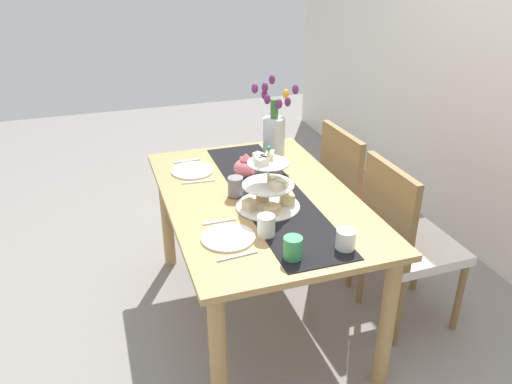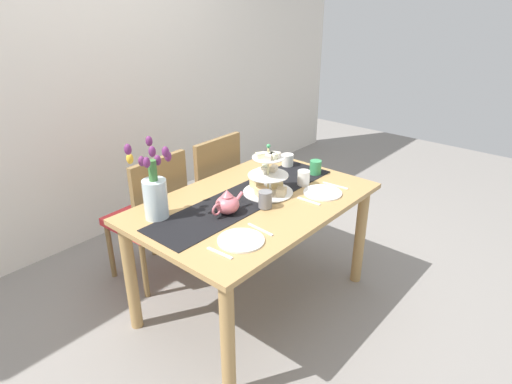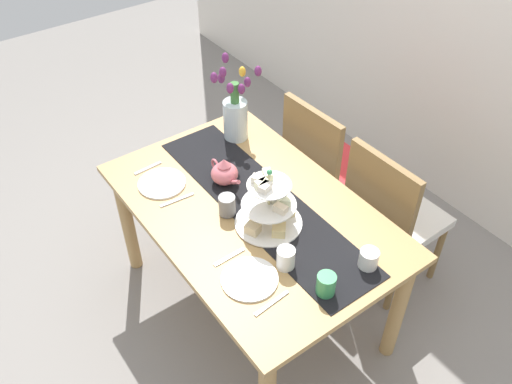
% 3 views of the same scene
% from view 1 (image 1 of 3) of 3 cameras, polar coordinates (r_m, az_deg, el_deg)
% --- Properties ---
extents(ground_plane, '(8.00, 8.00, 0.00)m').
position_cam_1_polar(ground_plane, '(2.90, 0.33, -13.24)').
color(ground_plane, gray).
extents(dining_table, '(1.40, 0.90, 0.72)m').
position_cam_1_polar(dining_table, '(2.55, 0.37, -2.62)').
color(dining_table, tan).
rests_on(dining_table, ground_plane).
extents(chair_left, '(0.44, 0.44, 0.91)m').
position_cam_1_polar(chair_left, '(3.05, 11.06, -0.30)').
color(chair_left, olive).
rests_on(chair_left, ground_plane).
extents(chair_right, '(0.43, 0.43, 0.91)m').
position_cam_1_polar(chair_right, '(2.68, 16.19, -4.97)').
color(chair_right, olive).
rests_on(chair_right, ground_plane).
extents(table_runner, '(1.32, 0.32, 0.00)m').
position_cam_1_polar(table_runner, '(2.52, 1.53, -0.20)').
color(table_runner, black).
rests_on(table_runner, dining_table).
extents(tiered_cake_stand, '(0.30, 0.30, 0.30)m').
position_cam_1_polar(tiered_cake_stand, '(2.35, 1.43, 0.30)').
color(tiered_cake_stand, beige).
rests_on(tiered_cake_stand, table_runner).
extents(teapot, '(0.24, 0.13, 0.14)m').
position_cam_1_polar(teapot, '(2.67, -1.13, 2.77)').
color(teapot, '#D66B75').
rests_on(teapot, table_runner).
extents(tulip_vase, '(0.21, 0.25, 0.43)m').
position_cam_1_polar(tulip_vase, '(2.95, 2.02, 7.12)').
color(tulip_vase, silver).
rests_on(tulip_vase, dining_table).
extents(cream_jug, '(0.08, 0.08, 0.08)m').
position_cam_1_polar(cream_jug, '(2.10, 9.98, -5.27)').
color(cream_jug, white).
rests_on(cream_jug, dining_table).
extents(dinner_plate_left, '(0.23, 0.23, 0.01)m').
position_cam_1_polar(dinner_plate_left, '(2.78, -7.10, 2.40)').
color(dinner_plate_left, white).
rests_on(dinner_plate_left, dining_table).
extents(fork_left, '(0.02, 0.15, 0.01)m').
position_cam_1_polar(fork_left, '(2.91, -7.68, 3.46)').
color(fork_left, silver).
rests_on(fork_left, dining_table).
extents(knife_left, '(0.03, 0.17, 0.01)m').
position_cam_1_polar(knife_left, '(2.65, -6.45, 1.15)').
color(knife_left, silver).
rests_on(knife_left, dining_table).
extents(dinner_plate_right, '(0.23, 0.23, 0.01)m').
position_cam_1_polar(dinner_plate_right, '(2.16, -3.15, -5.07)').
color(dinner_plate_right, white).
rests_on(dinner_plate_right, dining_table).
extents(fork_right, '(0.02, 0.15, 0.01)m').
position_cam_1_polar(fork_right, '(2.28, -4.12, -3.29)').
color(fork_right, silver).
rests_on(fork_right, dining_table).
extents(knife_right, '(0.03, 0.17, 0.01)m').
position_cam_1_polar(knife_right, '(2.04, -2.07, -7.15)').
color(knife_right, silver).
rests_on(knife_right, dining_table).
extents(mug_grey, '(0.08, 0.08, 0.09)m').
position_cam_1_polar(mug_grey, '(2.48, -2.29, 0.63)').
color(mug_grey, slate).
rests_on(mug_grey, table_runner).
extents(mug_white_text, '(0.08, 0.08, 0.09)m').
position_cam_1_polar(mug_white_text, '(2.15, 1.14, -3.79)').
color(mug_white_text, white).
rests_on(mug_white_text, dining_table).
extents(mug_orange, '(0.08, 0.08, 0.09)m').
position_cam_1_polar(mug_orange, '(2.01, 4.13, -6.27)').
color(mug_orange, '#389356').
rests_on(mug_orange, dining_table).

